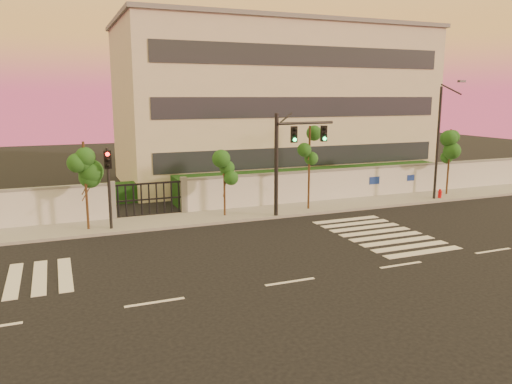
% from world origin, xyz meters
% --- Properties ---
extents(ground, '(120.00, 120.00, 0.00)m').
position_xyz_m(ground, '(0.00, 0.00, 0.00)').
color(ground, black).
rests_on(ground, ground).
extents(sidewalk, '(60.00, 3.00, 0.15)m').
position_xyz_m(sidewalk, '(0.00, 10.50, 0.07)').
color(sidewalk, gray).
rests_on(sidewalk, ground).
extents(perimeter_wall, '(60.00, 0.36, 2.20)m').
position_xyz_m(perimeter_wall, '(0.10, 12.00, 1.07)').
color(perimeter_wall, silver).
rests_on(perimeter_wall, ground).
extents(hedge_row, '(41.00, 4.25, 1.80)m').
position_xyz_m(hedge_row, '(1.17, 14.74, 0.82)').
color(hedge_row, '#103713').
rests_on(hedge_row, ground).
extents(institutional_building, '(24.40, 12.40, 12.25)m').
position_xyz_m(institutional_building, '(9.00, 21.99, 6.16)').
color(institutional_building, beige).
rests_on(institutional_building, ground).
extents(road_markings, '(57.00, 7.62, 0.02)m').
position_xyz_m(road_markings, '(-1.58, 3.76, 0.01)').
color(road_markings, silver).
rests_on(road_markings, ground).
extents(street_tree_c, '(1.57, 1.25, 4.57)m').
position_xyz_m(street_tree_c, '(-6.40, 10.14, 3.37)').
color(street_tree_c, '#382314').
rests_on(street_tree_c, ground).
extents(street_tree_d, '(1.38, 1.10, 3.81)m').
position_xyz_m(street_tree_d, '(0.94, 10.34, 2.81)').
color(street_tree_d, '#382314').
rests_on(street_tree_d, ground).
extents(street_tree_e, '(1.55, 1.23, 5.06)m').
position_xyz_m(street_tree_e, '(6.12, 10.10, 3.72)').
color(street_tree_e, '#382314').
rests_on(street_tree_e, ground).
extents(street_tree_f, '(1.58, 1.26, 4.57)m').
position_xyz_m(street_tree_f, '(17.09, 10.58, 3.36)').
color(street_tree_f, '#382314').
rests_on(street_tree_f, ground).
extents(traffic_signal_main, '(3.70, 0.50, 5.85)m').
position_xyz_m(traffic_signal_main, '(4.32, 9.20, 3.70)').
color(traffic_signal_main, black).
rests_on(traffic_signal_main, ground).
extents(traffic_signal_secondary, '(0.33, 0.33, 4.24)m').
position_xyz_m(traffic_signal_secondary, '(-5.34, 9.76, 2.69)').
color(traffic_signal_secondary, black).
rests_on(traffic_signal_secondary, ground).
extents(streetlight_east, '(0.46, 1.85, 7.70)m').
position_xyz_m(streetlight_east, '(15.14, 9.44, 4.16)').
color(streetlight_east, black).
rests_on(streetlight_east, ground).
extents(fire_hydrant, '(0.28, 0.28, 0.74)m').
position_xyz_m(fire_hydrant, '(15.64, 9.63, 0.37)').
color(fire_hydrant, red).
rests_on(fire_hydrant, ground).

